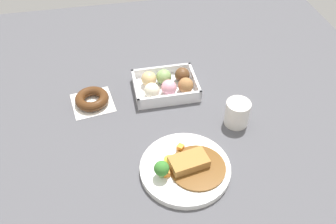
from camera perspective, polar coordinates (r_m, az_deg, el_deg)
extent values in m
plane|color=#4C4C51|center=(1.08, -1.34, -2.55)|extent=(1.60, 1.60, 0.00)
cylinder|color=white|center=(0.97, 2.68, -8.81)|extent=(0.24, 0.24, 0.02)
cylinder|color=brown|center=(0.96, 4.62, -8.64)|extent=(0.15, 0.15, 0.01)
cube|color=#A87538|center=(0.96, 3.27, -7.74)|extent=(0.11, 0.07, 0.02)
cylinder|color=white|center=(0.97, 0.34, -7.75)|extent=(0.06, 0.06, 0.00)
ellipsoid|color=yellow|center=(0.97, 0.34, -7.37)|extent=(0.03, 0.03, 0.02)
cylinder|color=#8CB766|center=(0.94, -0.98, -9.63)|extent=(0.01, 0.01, 0.02)
sphere|color=#387A2D|center=(0.92, -1.00, -8.79)|extent=(0.04, 0.04, 0.04)
cube|color=orange|center=(1.00, 1.96, -5.56)|extent=(0.02, 0.02, 0.02)
cube|color=orange|center=(0.94, -0.21, -9.55)|extent=(0.02, 0.02, 0.02)
cube|color=orange|center=(0.95, -0.60, -9.31)|extent=(0.02, 0.02, 0.02)
cube|color=white|center=(1.20, -0.41, 3.62)|extent=(0.20, 0.16, 0.01)
cube|color=white|center=(1.18, -5.08, 3.79)|extent=(0.01, 0.16, 0.03)
cube|color=white|center=(1.21, 4.15, 4.96)|extent=(0.01, 0.16, 0.03)
cube|color=white|center=(1.14, 0.30, 2.06)|extent=(0.20, 0.01, 0.03)
cube|color=white|center=(1.25, -1.07, 6.52)|extent=(0.20, 0.01, 0.03)
sphere|color=#EFE5C6|center=(1.15, -2.60, 3.37)|extent=(0.05, 0.05, 0.05)
sphere|color=pink|center=(1.16, 0.14, 3.86)|extent=(0.05, 0.05, 0.05)
sphere|color=#9E6B3D|center=(1.17, 2.78, 4.19)|extent=(0.05, 0.05, 0.05)
sphere|color=#DBB77A|center=(1.20, -3.10, 5.18)|extent=(0.05, 0.05, 0.05)
sphere|color=#84A860|center=(1.20, -0.65, 5.51)|extent=(0.05, 0.05, 0.05)
sphere|color=brown|center=(1.21, 2.24, 5.81)|extent=(0.05, 0.05, 0.05)
cube|color=white|center=(1.19, -11.68, 1.44)|extent=(0.14, 0.14, 0.00)
torus|color=#4C2B14|center=(1.17, -11.79, 2.03)|extent=(0.11, 0.11, 0.03)
cylinder|color=silver|center=(1.09, 10.75, -0.17)|extent=(0.07, 0.07, 0.08)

